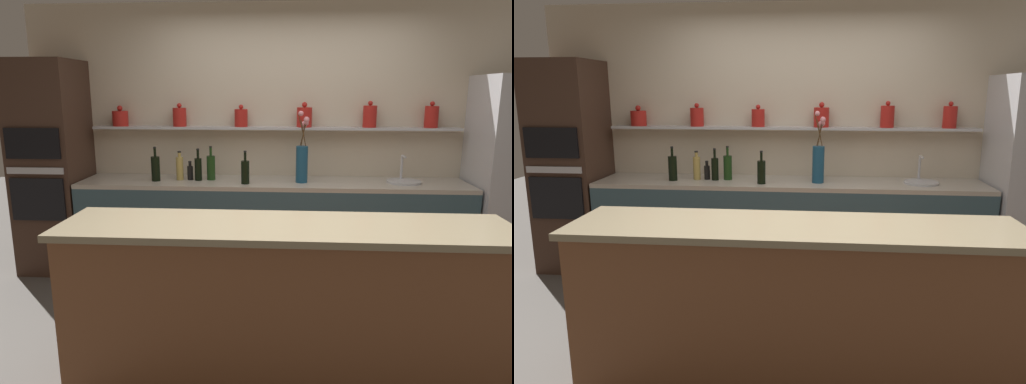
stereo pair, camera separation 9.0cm
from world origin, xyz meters
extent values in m
plane|color=#4C4742|center=(0.00, 0.00, 0.00)|extent=(12.00, 12.00, 0.00)
cube|color=beige|center=(0.00, 1.60, 1.30)|extent=(5.20, 0.10, 2.60)
cube|color=#B7B7BC|center=(-0.14, 1.46, 1.41)|extent=(3.58, 0.18, 0.02)
cylinder|color=#AD1E19|center=(-1.66, 1.45, 1.49)|extent=(0.15, 0.15, 0.15)
sphere|color=#AD1E19|center=(-1.66, 1.45, 1.60)|extent=(0.05, 0.05, 0.05)
cylinder|color=#AD1E19|center=(-1.06, 1.45, 1.51)|extent=(0.13, 0.13, 0.18)
sphere|color=#AD1E19|center=(-1.06, 1.45, 1.62)|extent=(0.05, 0.05, 0.05)
cylinder|color=#AD1E19|center=(-0.45, 1.45, 1.50)|extent=(0.13, 0.13, 0.17)
sphere|color=#AD1E19|center=(-0.45, 1.45, 1.61)|extent=(0.05, 0.05, 0.05)
cylinder|color=#AD1E19|center=(0.17, 1.45, 1.51)|extent=(0.15, 0.15, 0.19)
sphere|color=#AD1E19|center=(0.17, 1.45, 1.63)|extent=(0.05, 0.05, 0.05)
cylinder|color=#AD1E19|center=(0.79, 1.45, 1.52)|extent=(0.13, 0.13, 0.21)
sphere|color=#AD1E19|center=(0.79, 1.45, 1.65)|extent=(0.05, 0.05, 0.05)
cylinder|color=#AD1E19|center=(1.37, 1.45, 1.52)|extent=(0.13, 0.13, 0.20)
sphere|color=#AD1E19|center=(1.37, 1.45, 1.65)|extent=(0.04, 0.04, 0.04)
cube|color=#334C56|center=(-0.14, 1.24, 0.44)|extent=(3.68, 0.62, 0.88)
cube|color=#ADA393|center=(-0.14, 1.24, 0.90)|extent=(3.68, 0.62, 0.04)
cube|color=brown|center=(0.00, -0.55, 0.49)|extent=(2.53, 0.55, 0.98)
cube|color=gray|center=(0.00, -0.55, 1.00)|extent=(2.59, 0.61, 0.04)
cube|color=#3D281E|center=(-2.30, 1.24, 1.03)|extent=(0.61, 0.62, 2.05)
cube|color=black|center=(-2.30, 0.92, 0.78)|extent=(0.51, 0.02, 0.40)
cube|color=black|center=(-2.30, 0.92, 1.30)|extent=(0.51, 0.02, 0.28)
cube|color=#B7B7BC|center=(-2.30, 0.92, 1.05)|extent=(0.53, 0.02, 0.06)
cylinder|color=navy|center=(0.14, 1.20, 1.09)|extent=(0.11, 0.11, 0.34)
cylinder|color=#4C3319|center=(0.15, 1.20, 1.37)|extent=(0.03, 0.03, 0.21)
sphere|color=pink|center=(0.18, 1.23, 1.47)|extent=(0.05, 0.05, 0.05)
cylinder|color=#4C3319|center=(0.15, 1.22, 1.36)|extent=(0.05, 0.02, 0.19)
sphere|color=pink|center=(0.16, 1.26, 1.46)|extent=(0.06, 0.06, 0.06)
cylinder|color=#4C3319|center=(0.15, 1.19, 1.39)|extent=(0.05, 0.05, 0.24)
sphere|color=pink|center=(0.18, 1.15, 1.51)|extent=(0.05, 0.05, 0.05)
cylinder|color=#4C3319|center=(0.14, 1.19, 1.41)|extent=(0.08, 0.04, 0.29)
sphere|color=pink|center=(0.12, 1.15, 1.57)|extent=(0.05, 0.05, 0.05)
cylinder|color=#B7B7BC|center=(1.10, 1.24, 0.93)|extent=(0.32, 0.32, 0.02)
cylinder|color=#B7B7BC|center=(1.10, 1.36, 1.05)|extent=(0.02, 0.02, 0.22)
cylinder|color=#B7B7BC|center=(1.10, 1.30, 1.16)|extent=(0.02, 0.12, 0.02)
cylinder|color=black|center=(-0.93, 1.26, 0.99)|extent=(0.06, 0.06, 0.13)
cylinder|color=black|center=(-0.93, 1.26, 1.07)|extent=(0.03, 0.03, 0.04)
cylinder|color=black|center=(-0.93, 1.26, 1.10)|extent=(0.03, 0.03, 0.01)
cylinder|color=black|center=(-0.85, 1.23, 1.03)|extent=(0.07, 0.07, 0.21)
cylinder|color=black|center=(-0.85, 1.23, 1.17)|extent=(0.02, 0.02, 0.08)
cylinder|color=black|center=(-0.85, 1.23, 1.22)|extent=(0.03, 0.03, 0.01)
cylinder|color=tan|center=(-1.03, 1.24, 1.03)|extent=(0.07, 0.07, 0.22)
cylinder|color=tan|center=(-1.03, 1.24, 1.16)|extent=(0.03, 0.03, 0.04)
cylinder|color=black|center=(-1.03, 1.24, 1.19)|extent=(0.03, 0.03, 0.01)
cylinder|color=black|center=(-0.38, 1.09, 1.03)|extent=(0.08, 0.08, 0.21)
cylinder|color=black|center=(-0.38, 1.09, 1.17)|extent=(0.02, 0.02, 0.08)
cylinder|color=black|center=(-0.38, 1.09, 1.22)|extent=(0.03, 0.03, 0.01)
cylinder|color=#193814|center=(-0.73, 1.27, 1.04)|extent=(0.08, 0.08, 0.23)
cylinder|color=#193814|center=(-0.73, 1.27, 1.19)|extent=(0.02, 0.02, 0.08)
cylinder|color=black|center=(-0.73, 1.27, 1.24)|extent=(0.03, 0.03, 0.01)
cylinder|color=black|center=(-1.25, 1.18, 1.04)|extent=(0.08, 0.08, 0.23)
cylinder|color=black|center=(-1.25, 1.18, 1.19)|extent=(0.02, 0.02, 0.08)
cylinder|color=black|center=(-1.25, 1.18, 1.24)|extent=(0.03, 0.03, 0.01)
camera|label=1|loc=(0.01, -3.05, 1.76)|focal=32.00mm
camera|label=2|loc=(0.10, -3.04, 1.76)|focal=32.00mm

